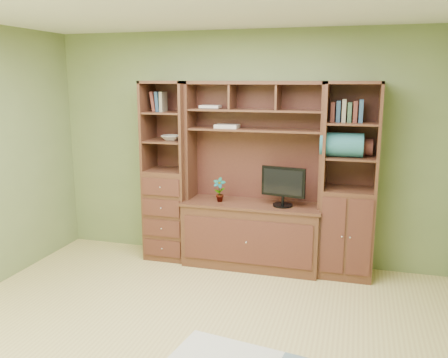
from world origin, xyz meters
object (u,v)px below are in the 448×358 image
(center_hutch, at_px, (252,177))
(right_tower, at_px, (349,182))
(left_tower, at_px, (168,171))
(monitor, at_px, (283,179))

(center_hutch, bearing_deg, right_tower, 2.23)
(left_tower, xyz_separation_m, right_tower, (2.02, 0.00, 0.00))
(left_tower, relative_size, right_tower, 1.00)
(left_tower, xyz_separation_m, monitor, (1.35, -0.07, -0.00))
(center_hutch, distance_m, right_tower, 1.03)
(center_hutch, distance_m, left_tower, 1.00)
(left_tower, relative_size, monitor, 3.48)
(center_hutch, distance_m, monitor, 0.35)
(center_hutch, relative_size, monitor, 3.48)
(left_tower, distance_m, right_tower, 2.02)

